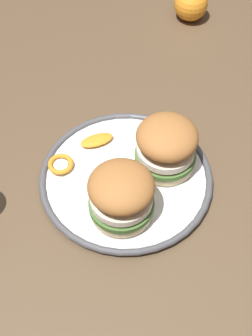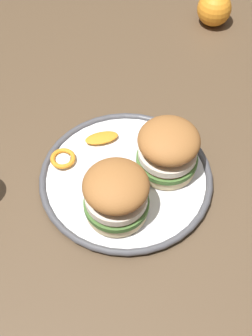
# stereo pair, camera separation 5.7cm
# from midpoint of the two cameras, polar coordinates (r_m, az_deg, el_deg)

# --- Properties ---
(ground_plane) EXTENTS (8.00, 8.00, 0.00)m
(ground_plane) POSITION_cam_midpoint_polar(r_m,az_deg,el_deg) (1.54, -1.09, -15.52)
(ground_plane) COLOR slate
(dining_table) EXTENTS (1.23, 0.84, 0.70)m
(dining_table) POSITION_cam_midpoint_polar(r_m,az_deg,el_deg) (1.00, -1.62, -2.74)
(dining_table) COLOR brown
(dining_table) RESTS_ON ground
(dinner_plate) EXTENTS (0.31, 0.31, 0.02)m
(dinner_plate) POSITION_cam_midpoint_polar(r_m,az_deg,el_deg) (0.88, -1.85, -1.28)
(dinner_plate) COLOR white
(dinner_plate) RESTS_ON dining_table
(sandwich_half_left) EXTENTS (0.15, 0.15, 0.10)m
(sandwich_half_left) POSITION_cam_midpoint_polar(r_m,az_deg,el_deg) (0.85, 2.83, 2.56)
(sandwich_half_left) COLOR beige
(sandwich_half_left) RESTS_ON dinner_plate
(sandwich_half_right) EXTENTS (0.15, 0.15, 0.10)m
(sandwich_half_right) POSITION_cam_midpoint_polar(r_m,az_deg,el_deg) (0.79, -2.63, -3.22)
(sandwich_half_right) COLOR beige
(sandwich_half_right) RESTS_ON dinner_plate
(orange_peel_curled) EXTENTS (0.05, 0.05, 0.01)m
(orange_peel_curled) POSITION_cam_midpoint_polar(r_m,az_deg,el_deg) (0.90, -9.47, 0.37)
(orange_peel_curled) COLOR orange
(orange_peel_curled) RESTS_ON dinner_plate
(orange_peel_strip_long) EXTENTS (0.04, 0.07, 0.01)m
(orange_peel_strip_long) POSITION_cam_midpoint_polar(r_m,az_deg,el_deg) (0.93, -5.22, 3.20)
(orange_peel_strip_long) COLOR orange
(orange_peel_strip_long) RESTS_ON dinner_plate
(whole_orange) EXTENTS (0.08, 0.08, 0.08)m
(whole_orange) POSITION_cam_midpoint_polar(r_m,az_deg,el_deg) (1.22, 6.21, 18.52)
(whole_orange) COLOR orange
(whole_orange) RESTS_ON dining_table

